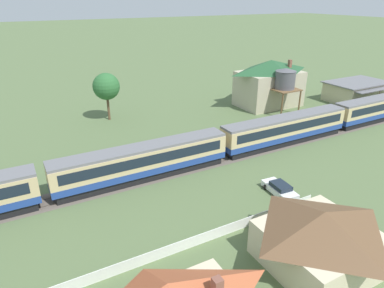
{
  "coord_description": "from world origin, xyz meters",
  "views": [
    {
      "loc": [
        -40.22,
        -33.77,
        19.76
      ],
      "look_at": [
        -21.64,
        0.22,
        2.92
      ],
      "focal_mm": 32.0,
      "sensor_mm": 36.0,
      "label": 1
    }
  ],
  "objects_px": {
    "passenger_train": "(224,142)",
    "station_building": "(356,91)",
    "yard_tree_1": "(106,87)",
    "water_tower": "(285,80)",
    "station_house_dark_green_roof": "(269,82)",
    "cottage_brown_roof_2": "(321,238)",
    "parked_car_white": "(280,189)"
  },
  "relations": [
    {
      "from": "passenger_train",
      "to": "station_building",
      "type": "relative_size",
      "value": 6.89
    },
    {
      "from": "passenger_train",
      "to": "yard_tree_1",
      "type": "xyz_separation_m",
      "value": [
        -8.81,
        22.41,
        3.52
      ]
    },
    {
      "from": "station_building",
      "to": "yard_tree_1",
      "type": "xyz_separation_m",
      "value": [
        -47.64,
        12.44,
        3.85
      ]
    },
    {
      "from": "water_tower",
      "to": "yard_tree_1",
      "type": "bearing_deg",
      "value": 158.34
    },
    {
      "from": "station_building",
      "to": "yard_tree_1",
      "type": "relative_size",
      "value": 1.55
    },
    {
      "from": "station_building",
      "to": "station_house_dark_green_roof",
      "type": "height_order",
      "value": "station_house_dark_green_roof"
    },
    {
      "from": "station_house_dark_green_roof",
      "to": "yard_tree_1",
      "type": "relative_size",
      "value": 1.56
    },
    {
      "from": "passenger_train",
      "to": "station_house_dark_green_roof",
      "type": "bearing_deg",
      "value": 37.31
    },
    {
      "from": "station_house_dark_green_roof",
      "to": "passenger_train",
      "type": "bearing_deg",
      "value": -142.69
    },
    {
      "from": "cottage_brown_roof_2",
      "to": "parked_car_white",
      "type": "relative_size",
      "value": 1.92
    },
    {
      "from": "water_tower",
      "to": "cottage_brown_roof_2",
      "type": "relative_size",
      "value": 0.94
    },
    {
      "from": "yard_tree_1",
      "to": "station_house_dark_green_roof",
      "type": "bearing_deg",
      "value": -12.52
    },
    {
      "from": "station_building",
      "to": "passenger_train",
      "type": "bearing_deg",
      "value": -165.61
    },
    {
      "from": "station_house_dark_green_roof",
      "to": "parked_car_white",
      "type": "relative_size",
      "value": 2.79
    },
    {
      "from": "parked_car_white",
      "to": "yard_tree_1",
      "type": "height_order",
      "value": "yard_tree_1"
    },
    {
      "from": "yard_tree_1",
      "to": "passenger_train",
      "type": "bearing_deg",
      "value": -68.54
    },
    {
      "from": "station_building",
      "to": "parked_car_white",
      "type": "xyz_separation_m",
      "value": [
        -38.39,
        -20.28,
        -1.34
      ]
    },
    {
      "from": "station_house_dark_green_roof",
      "to": "cottage_brown_roof_2",
      "type": "relative_size",
      "value": 1.45
    },
    {
      "from": "station_house_dark_green_roof",
      "to": "water_tower",
      "type": "relative_size",
      "value": 1.55
    },
    {
      "from": "water_tower",
      "to": "yard_tree_1",
      "type": "distance_m",
      "value": 31.05
    },
    {
      "from": "water_tower",
      "to": "parked_car_white",
      "type": "bearing_deg",
      "value": -132.68
    },
    {
      "from": "passenger_train",
      "to": "station_house_dark_green_roof",
      "type": "xyz_separation_m",
      "value": [
        20.78,
        15.84,
        2.23
      ]
    },
    {
      "from": "station_building",
      "to": "cottage_brown_roof_2",
      "type": "distance_m",
      "value": 52.25
    },
    {
      "from": "cottage_brown_roof_2",
      "to": "parked_car_white",
      "type": "distance_m",
      "value": 10.67
    },
    {
      "from": "station_house_dark_green_roof",
      "to": "yard_tree_1",
      "type": "distance_m",
      "value": 30.34
    },
    {
      "from": "cottage_brown_roof_2",
      "to": "yard_tree_1",
      "type": "bearing_deg",
      "value": 96.32
    },
    {
      "from": "cottage_brown_roof_2",
      "to": "passenger_train",
      "type": "bearing_deg",
      "value": 78.16
    },
    {
      "from": "yard_tree_1",
      "to": "station_building",
      "type": "bearing_deg",
      "value": -14.64
    },
    {
      "from": "station_house_dark_green_roof",
      "to": "cottage_brown_roof_2",
      "type": "distance_m",
      "value": 43.5
    },
    {
      "from": "passenger_train",
      "to": "station_building",
      "type": "distance_m",
      "value": 40.09
    },
    {
      "from": "passenger_train",
      "to": "station_building",
      "type": "bearing_deg",
      "value": 14.39
    },
    {
      "from": "cottage_brown_roof_2",
      "to": "yard_tree_1",
      "type": "height_order",
      "value": "yard_tree_1"
    }
  ]
}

